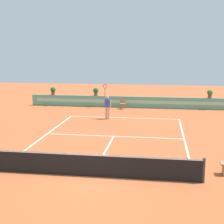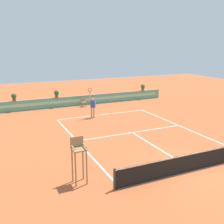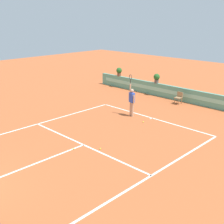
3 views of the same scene
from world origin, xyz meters
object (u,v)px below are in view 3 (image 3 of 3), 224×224
tennis_player (132,100)px  tennis_ball_mid_court (73,149)px  tennis_ball_near_baseline (100,149)px  tennis_ball_by_sideline (143,122)px  ball_kid_chair (179,97)px  potted_plant_far_left (119,71)px  potted_plant_left (157,78)px

tennis_player → tennis_ball_mid_court: bearing=-77.4°
tennis_ball_near_baseline → tennis_ball_by_sideline: size_ratio=1.00×
tennis_player → tennis_ball_by_sideline: (1.26, -0.40, -1.02)m
ball_kid_chair → tennis_ball_near_baseline: 9.16m
tennis_ball_near_baseline → tennis_ball_by_sideline: (-0.85, 4.27, 0.00)m
tennis_ball_mid_court → potted_plant_far_left: potted_plant_far_left is taller
tennis_player → tennis_ball_by_sideline: tennis_player is taller
ball_kid_chair → potted_plant_left: potted_plant_left is taller
tennis_player → tennis_ball_mid_court: tennis_player is taller
tennis_ball_near_baseline → potted_plant_left: size_ratio=0.09×
tennis_player → tennis_ball_near_baseline: size_ratio=38.01×
tennis_ball_mid_court → potted_plant_left: potted_plant_left is taller
potted_plant_left → potted_plant_far_left: size_ratio=1.00×
ball_kid_chair → tennis_ball_by_sideline: 4.82m
ball_kid_chair → potted_plant_far_left: bearing=173.6°
ball_kid_chair → tennis_ball_near_baseline: (1.48, -9.03, -0.44)m
tennis_ball_near_baseline → potted_plant_far_left: (-7.98, 9.76, 1.38)m
ball_kid_chair → tennis_ball_by_sideline: bearing=-82.5°
tennis_player → potted_plant_left: (-1.88, 5.09, 0.36)m
tennis_ball_mid_court → potted_plant_far_left: 12.89m
tennis_ball_near_baseline → tennis_ball_by_sideline: same height
tennis_ball_near_baseline → tennis_ball_mid_court: 1.26m
tennis_ball_near_baseline → tennis_ball_by_sideline: 4.36m
ball_kid_chair → tennis_ball_by_sideline: size_ratio=12.50×
ball_kid_chair → potted_plant_left: size_ratio=1.17×
ball_kid_chair → tennis_ball_by_sideline: (0.63, -4.76, -0.44)m
tennis_ball_near_baseline → tennis_ball_mid_court: bearing=-134.1°
tennis_ball_by_sideline → ball_kid_chair: bearing=97.5°
ball_kid_chair → tennis_ball_near_baseline: ball_kid_chair is taller
tennis_ball_near_baseline → potted_plant_left: 10.64m
ball_kid_chair → potted_plant_far_left: 6.60m
potted_plant_left → potted_plant_far_left: same height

